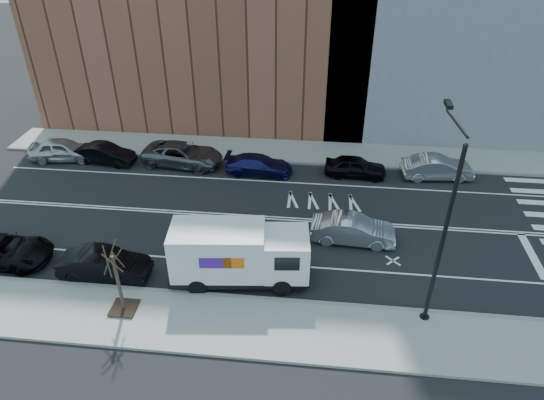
% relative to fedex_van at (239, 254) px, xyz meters
% --- Properties ---
extents(ground, '(120.00, 120.00, 0.00)m').
position_rel_fedex_van_xyz_m(ground, '(1.96, 5.60, -1.65)').
color(ground, black).
rests_on(ground, ground).
extents(sidewalk_near, '(44.00, 3.60, 0.15)m').
position_rel_fedex_van_xyz_m(sidewalk_near, '(1.96, -3.20, -1.58)').
color(sidewalk_near, gray).
rests_on(sidewalk_near, ground).
extents(sidewalk_far, '(44.00, 3.60, 0.15)m').
position_rel_fedex_van_xyz_m(sidewalk_far, '(1.96, 14.40, -1.58)').
color(sidewalk_far, gray).
rests_on(sidewalk_far, ground).
extents(curb_near, '(44.00, 0.25, 0.17)m').
position_rel_fedex_van_xyz_m(curb_near, '(1.96, -1.40, -1.57)').
color(curb_near, gray).
rests_on(curb_near, ground).
extents(curb_far, '(44.00, 0.25, 0.17)m').
position_rel_fedex_van_xyz_m(curb_far, '(1.96, 12.60, -1.57)').
color(curb_far, gray).
rests_on(curb_far, ground).
extents(road_markings, '(40.00, 8.60, 0.01)m').
position_rel_fedex_van_xyz_m(road_markings, '(1.96, 5.60, -1.65)').
color(road_markings, white).
rests_on(road_markings, ground).
extents(streetlight, '(0.44, 4.02, 9.34)m').
position_rel_fedex_van_xyz_m(streetlight, '(8.96, -1.31, 3.43)').
color(streetlight, black).
rests_on(streetlight, ground).
extents(street_tree, '(1.20, 1.20, 3.75)m').
position_rel_fedex_van_xyz_m(street_tree, '(-5.04, -2.80, -0.20)').
color(street_tree, black).
rests_on(street_tree, ground).
extents(fedex_van, '(7.09, 3.02, 3.15)m').
position_rel_fedex_van_xyz_m(fedex_van, '(0.00, 0.00, 0.00)').
color(fedex_van, black).
rests_on(fedex_van, ground).
extents(far_parked_a, '(4.95, 2.51, 1.62)m').
position_rel_fedex_van_xyz_m(far_parked_a, '(-14.94, 11.48, -0.85)').
color(far_parked_a, '#B5B4B9').
rests_on(far_parked_a, ground).
extents(far_parked_b, '(4.42, 2.04, 1.40)m').
position_rel_fedex_van_xyz_m(far_parked_b, '(-11.64, 11.33, -0.95)').
color(far_parked_b, black).
rests_on(far_parked_b, ground).
extents(far_parked_c, '(5.93, 3.24, 1.58)m').
position_rel_fedex_van_xyz_m(far_parked_c, '(-6.04, 11.69, -0.86)').
color(far_parked_c, '#56595F').
rests_on(far_parked_c, ground).
extents(far_parked_d, '(4.69, 2.00, 1.35)m').
position_rel_fedex_van_xyz_m(far_parked_d, '(-0.44, 10.94, -0.98)').
color(far_parked_d, '#171853').
rests_on(far_parked_d, ground).
extents(far_parked_e, '(4.27, 1.89, 1.43)m').
position_rel_fedex_van_xyz_m(far_parked_e, '(6.22, 11.32, -0.94)').
color(far_parked_e, black).
rests_on(far_parked_e, ground).
extents(far_parked_f, '(4.89, 2.09, 1.57)m').
position_rel_fedex_van_xyz_m(far_parked_f, '(11.77, 11.66, -0.87)').
color(far_parked_f, '#A6A6AB').
rests_on(far_parked_f, ground).
extents(driving_sedan, '(4.77, 1.87, 1.55)m').
position_rel_fedex_van_xyz_m(driving_sedan, '(5.81, 3.85, -0.88)').
color(driving_sedan, '#B1B1B6').
rests_on(driving_sedan, ground).
extents(near_parked_rear_a, '(4.63, 1.66, 1.52)m').
position_rel_fedex_van_xyz_m(near_parked_rear_a, '(-6.85, -0.49, -0.89)').
color(near_parked_rear_a, black).
rests_on(near_parked_rear_a, ground).
extents(near_parked_rear_b, '(5.22, 2.42, 1.45)m').
position_rel_fedex_van_xyz_m(near_parked_rear_b, '(-12.73, 0.08, -0.93)').
color(near_parked_rear_b, black).
rests_on(near_parked_rear_b, ground).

